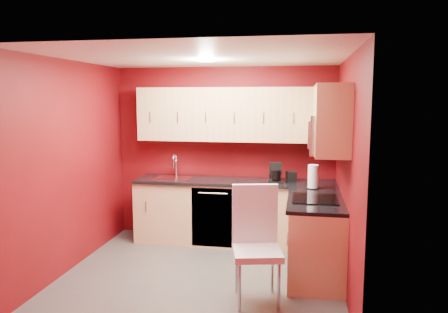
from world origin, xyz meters
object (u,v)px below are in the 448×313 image
(sink, at_px, (173,176))
(microwave, at_px, (327,134))
(dining_chair, at_px, (257,246))
(paper_towel, at_px, (313,177))
(napkin_holder, at_px, (291,176))
(coffee_maker, at_px, (276,173))

(sink, bearing_deg, microwave, -25.60)
(microwave, height_order, dining_chair, microwave)
(microwave, relative_size, dining_chair, 0.65)
(paper_towel, bearing_deg, microwave, -78.51)
(napkin_holder, bearing_deg, paper_towel, -57.76)
(paper_towel, xyz_separation_m, dining_chair, (-0.57, -1.37, -0.48))
(sink, relative_size, dining_chair, 0.44)
(napkin_holder, relative_size, dining_chair, 0.11)
(microwave, xyz_separation_m, napkin_holder, (-0.41, 1.07, -0.68))
(sink, bearing_deg, dining_chair, -51.48)
(microwave, relative_size, napkin_holder, 5.72)
(paper_towel, bearing_deg, sink, 168.86)
(microwave, height_order, napkin_holder, microwave)
(microwave, distance_m, paper_towel, 0.87)
(napkin_holder, bearing_deg, sink, -177.83)
(microwave, height_order, coffee_maker, microwave)
(napkin_holder, xyz_separation_m, dining_chair, (-0.28, -1.82, -0.39))
(microwave, bearing_deg, sink, 154.40)
(coffee_maker, relative_size, napkin_holder, 2.04)
(microwave, xyz_separation_m, dining_chair, (-0.69, -0.76, -1.08))
(paper_towel, bearing_deg, napkin_holder, 122.24)
(sink, bearing_deg, paper_towel, -11.14)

